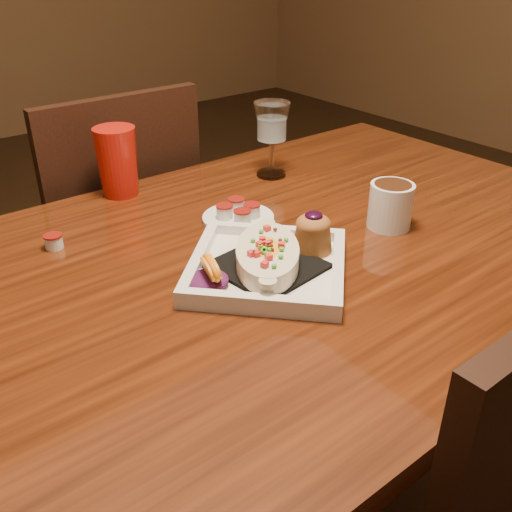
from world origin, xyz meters
TOP-DOWN VIEW (x-y plane):
  - table at (0.00, 0.00)m, footprint 1.50×0.90m
  - chair_far at (-0.00, 0.63)m, footprint 0.42×0.42m
  - plate at (-0.02, -0.05)m, footprint 0.35×0.35m
  - coffee_mug at (0.27, -0.06)m, footprint 0.11×0.08m
  - goblet at (0.26, 0.28)m, footprint 0.08×0.08m
  - saucer at (0.05, 0.13)m, footprint 0.14×0.14m
  - creamer_loose at (-0.27, 0.25)m, footprint 0.03×0.03m
  - red_tumbler at (-0.07, 0.40)m, footprint 0.09×0.09m

SIDE VIEW (x-z plane):
  - chair_far at x=0.00m, z-range 0.04..0.97m
  - table at x=0.00m, z-range 0.28..1.03m
  - saucer at x=0.05m, z-range 0.71..0.81m
  - creamer_loose at x=-0.27m, z-range 0.75..0.78m
  - plate at x=-0.02m, z-range 0.73..0.82m
  - coffee_mug at x=0.27m, z-range 0.75..0.84m
  - red_tumbler at x=-0.07m, z-range 0.75..0.90m
  - goblet at x=0.26m, z-range 0.78..0.95m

